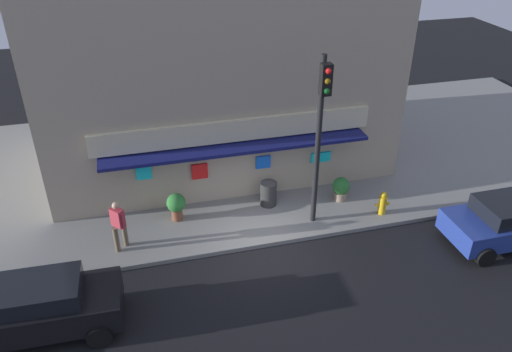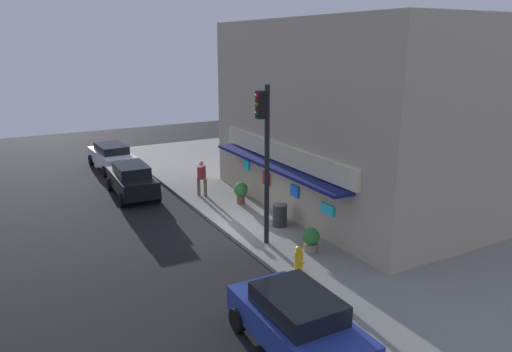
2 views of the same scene
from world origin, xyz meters
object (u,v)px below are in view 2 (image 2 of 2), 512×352
object	(u,v)px
potted_plant_by_doorway	(241,191)
parked_car_blue	(297,321)
fire_hydrant	(299,259)
parked_car_black	(132,180)
parked_car_white	(112,156)
traffic_light	(265,146)
potted_plant_by_window	(311,239)
pedestrian	(202,177)
trash_can	(280,215)

from	to	relation	value
potted_plant_by_doorway	parked_car_blue	world-z (taller)	parked_car_blue
fire_hydrant	parked_car_black	bearing A→B (deg)	-167.08
parked_car_black	parked_car_white	bearing A→B (deg)	176.68
parked_car_white	parked_car_blue	size ratio (longest dim) A/B	1.12
traffic_light	potted_plant_by_window	xyz separation A→B (m)	(1.42, 1.09, -3.22)
parked_car_black	parked_car_white	xyz separation A→B (m)	(-5.79, 0.34, -0.04)
potted_plant_by_window	pedestrian	bearing A→B (deg)	-173.46
potted_plant_by_doorway	potted_plant_by_window	bearing A→B (deg)	-2.31
traffic_light	fire_hydrant	distance (m)	4.11
potted_plant_by_window	parked_car_white	bearing A→B (deg)	-167.81
fire_hydrant	potted_plant_by_doorway	distance (m)	7.12
traffic_light	potted_plant_by_window	bearing A→B (deg)	37.47
pedestrian	potted_plant_by_doorway	distance (m)	2.24
fire_hydrant	pedestrian	distance (m)	8.89
trash_can	parked_car_blue	bearing A→B (deg)	-28.51
trash_can	pedestrian	world-z (taller)	pedestrian
trash_can	parked_car_blue	xyz separation A→B (m)	(7.00, -3.80, 0.20)
fire_hydrant	pedestrian	world-z (taller)	pedestrian
fire_hydrant	potted_plant_by_window	xyz separation A→B (m)	(-1.05, 1.21, 0.06)
trash_can	potted_plant_by_doorway	size ratio (longest dim) A/B	0.90
pedestrian	parked_car_white	size ratio (longest dim) A/B	0.37
pedestrian	parked_car_white	xyz separation A→B (m)	(-7.86, -2.49, -0.31)
potted_plant_by_doorway	parked_car_blue	bearing A→B (deg)	-19.85
potted_plant_by_doorway	potted_plant_by_window	distance (m)	5.93
parked_car_white	traffic_light	bearing A→B (deg)	9.15
parked_car_blue	parked_car_black	bearing A→B (deg)	-179.00
traffic_light	parked_car_blue	xyz separation A→B (m)	(5.79, -2.38, -3.04)
trash_can	parked_car_black	world-z (taller)	parked_car_black
parked_car_blue	pedestrian	bearing A→B (deg)	168.05
parked_car_white	parked_car_blue	world-z (taller)	parked_car_blue
parked_car_black	fire_hydrant	bearing A→B (deg)	12.92
trash_can	pedestrian	xyz separation A→B (m)	(-5.18, -1.22, 0.50)
potted_plant_by_window	parked_car_black	bearing A→B (deg)	-159.36
parked_car_white	fire_hydrant	bearing A→B (deg)	7.40
parked_car_white	parked_car_blue	xyz separation A→B (m)	(20.04, -0.09, 0.01)
traffic_light	potted_plant_by_doorway	xyz separation A→B (m)	(-4.50, 1.33, -3.10)
trash_can	parked_car_white	bearing A→B (deg)	-164.09
potted_plant_by_window	parked_car_black	xyz separation A→B (m)	(-9.88, -3.72, 0.20)
potted_plant_by_window	trash_can	bearing A→B (deg)	172.90
potted_plant_by_doorway	parked_car_white	xyz separation A→B (m)	(-9.75, -3.63, 0.04)
potted_plant_by_doorway	parked_car_blue	distance (m)	10.94
pedestrian	traffic_light	bearing A→B (deg)	-1.75
parked_car_blue	potted_plant_by_window	bearing A→B (deg)	141.48
pedestrian	potted_plant_by_window	distance (m)	7.88
parked_car_black	parked_car_blue	xyz separation A→B (m)	(14.25, 0.25, -0.03)
parked_car_blue	traffic_light	bearing A→B (deg)	157.63
fire_hydrant	parked_car_white	xyz separation A→B (m)	(-16.73, -2.17, 0.22)
fire_hydrant	potted_plant_by_doorway	xyz separation A→B (m)	(-6.97, 1.45, 0.18)
trash_can	parked_car_black	distance (m)	8.30
potted_plant_by_doorway	fire_hydrant	bearing A→B (deg)	-11.78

